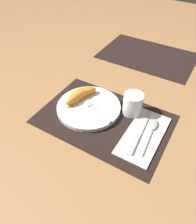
# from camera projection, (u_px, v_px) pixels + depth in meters

# --- Properties ---
(ground_plane) EXTENTS (3.00, 3.00, 0.00)m
(ground_plane) POSITION_uv_depth(u_px,v_px,m) (104.00, 119.00, 0.81)
(ground_plane) COLOR #A37547
(placemat) EXTENTS (0.48, 0.32, 0.00)m
(placemat) POSITION_uv_depth(u_px,v_px,m) (104.00, 119.00, 0.81)
(placemat) COLOR black
(placemat) RESTS_ON ground_plane
(placemat_far) EXTENTS (0.48, 0.32, 0.00)m
(placemat_far) POSITION_uv_depth(u_px,v_px,m) (147.00, 55.00, 1.15)
(placemat_far) COLOR black
(placemat_far) RESTS_ON ground_plane
(plate) EXTENTS (0.25, 0.25, 0.02)m
(plate) POSITION_uv_depth(u_px,v_px,m) (89.00, 107.00, 0.84)
(plate) COLOR white
(plate) RESTS_ON placemat
(juice_glass) EXTENTS (0.07, 0.07, 0.08)m
(juice_glass) POSITION_uv_depth(u_px,v_px,m) (133.00, 105.00, 0.81)
(juice_glass) COLOR silver
(juice_glass) RESTS_ON placemat
(napkin) EXTENTS (0.12, 0.25, 0.00)m
(napkin) POSITION_uv_depth(u_px,v_px,m) (144.00, 134.00, 0.75)
(napkin) COLOR silver
(napkin) RESTS_ON placemat
(knife) EXTENTS (0.04, 0.22, 0.01)m
(knife) POSITION_uv_depth(u_px,v_px,m) (140.00, 132.00, 0.75)
(knife) COLOR #BCBCC1
(knife) RESTS_ON napkin
(spoon) EXTENTS (0.04, 0.18, 0.01)m
(spoon) POSITION_uv_depth(u_px,v_px,m) (151.00, 129.00, 0.76)
(spoon) COLOR #BCBCC1
(spoon) RESTS_ON napkin
(fork) EXTENTS (0.18, 0.09, 0.00)m
(fork) POSITION_uv_depth(u_px,v_px,m) (92.00, 107.00, 0.83)
(fork) COLOR #BCBCC1
(fork) RESTS_ON plate
(citrus_wedge_0) EXTENTS (0.10, 0.11, 0.03)m
(citrus_wedge_0) POSITION_uv_depth(u_px,v_px,m) (83.00, 92.00, 0.87)
(citrus_wedge_0) COLOR #F7C656
(citrus_wedge_0) RESTS_ON plate
(citrus_wedge_1) EXTENTS (0.07, 0.11, 0.04)m
(citrus_wedge_1) POSITION_uv_depth(u_px,v_px,m) (79.00, 95.00, 0.86)
(citrus_wedge_1) COLOR #F7C656
(citrus_wedge_1) RESTS_ON plate
(citrus_wedge_2) EXTENTS (0.06, 0.13, 0.04)m
(citrus_wedge_2) POSITION_uv_depth(u_px,v_px,m) (77.00, 97.00, 0.85)
(citrus_wedge_2) COLOR #F7C656
(citrus_wedge_2) RESTS_ON plate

